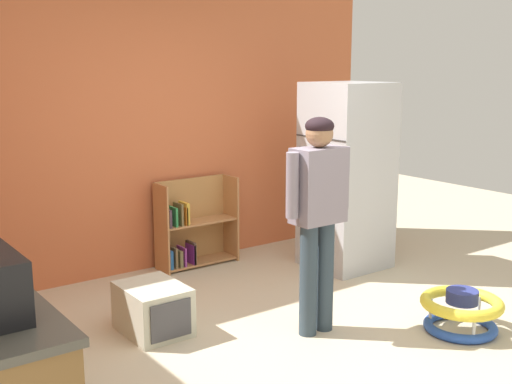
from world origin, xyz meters
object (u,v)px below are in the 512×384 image
(refrigerator, at_px, (347,176))
(standing_person, at_px, (318,206))
(bookshelf, at_px, (191,229))
(pet_carrier, at_px, (153,309))
(baby_walker, at_px, (461,311))

(refrigerator, xyz_separation_m, standing_person, (-1.29, -1.03, 0.06))
(refrigerator, relative_size, bookshelf, 2.09)
(refrigerator, bearing_deg, standing_person, -141.31)
(refrigerator, height_order, pet_carrier, refrigerator)
(standing_person, bearing_deg, baby_walker, -35.83)
(baby_walker, bearing_deg, bookshelf, 107.11)
(bookshelf, relative_size, pet_carrier, 1.54)
(baby_walker, bearing_deg, refrigerator, 75.91)
(bookshelf, xyz_separation_m, standing_person, (-0.08, -1.94, 0.59))
(bookshelf, distance_m, standing_person, 2.02)
(refrigerator, relative_size, baby_walker, 2.95)
(refrigerator, distance_m, standing_person, 1.66)
(refrigerator, bearing_deg, pet_carrier, -171.77)
(pet_carrier, bearing_deg, bookshelf, 49.29)
(bookshelf, bearing_deg, refrigerator, -36.74)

